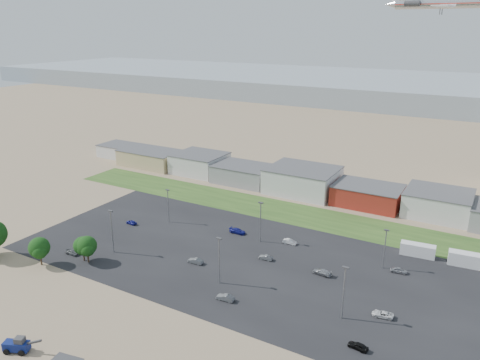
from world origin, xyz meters
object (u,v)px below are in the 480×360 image
Objects in this scene: parked_car_5 at (131,222)px; parked_car_10 at (73,252)px; parked_car_2 at (358,346)px; airliner at (452,3)px; parked_car_7 at (266,257)px; parked_car_8 at (399,270)px; parked_car_6 at (238,231)px; parked_car_13 at (225,297)px; parked_car_11 at (290,242)px; parked_car_0 at (383,314)px; parked_car_12 at (322,272)px; box_trailer_a at (418,250)px; parked_car_4 at (195,261)px; telehandler at (16,344)px.

parked_car_10 is at bearing 5.70° from parked_car_5.
parked_car_5 is (-70.24, 20.83, -0.04)m from parked_car_2.
airliner is at bearing -34.27° from parked_car_10.
parked_car_8 reaches higher than parked_car_7.
parked_car_6 is 1.18× the size of parked_car_13.
parked_car_8 is at bearing -95.06° from parked_car_11.
parked_car_2 is 41.39m from parked_car_11.
parked_car_0 is 0.91× the size of parked_car_12.
box_trailer_a reaches higher than parked_car_8.
airliner reaches higher than parked_car_10.
parked_car_4 reaches higher than parked_car_7.
airliner reaches higher than parked_car_5.
parked_car_4 is 1.12× the size of parked_car_5.
box_trailer_a reaches higher than parked_car_6.
box_trailer_a reaches higher than telehandler.
parked_car_4 is 0.98× the size of parked_car_13.
parked_car_0 is at bearing 69.32° from parked_car_7.
box_trailer_a is at bearing 170.80° from parked_car_0.
airliner is at bearing -19.98° from parked_car_11.
parked_car_13 is (-0.75, -30.11, 0.04)m from parked_car_11.
telehandler is 58.15m from parked_car_2.
parked_car_0 is 11.58m from parked_car_2.
parked_car_11 is 0.81× the size of parked_car_12.
parked_car_11 reaches higher than parked_car_7.
parked_car_6 is at bearing -44.60° from parked_car_10.
parked_car_13 is at bearing 51.57° from parked_car_4.
telehandler is 65.83m from parked_car_0.
parked_car_7 is at bearing -83.11° from parked_car_12.
parked_car_4 is 17.16m from parked_car_13.
parked_car_2 is 0.92× the size of parked_car_10.
parked_car_0 is 30.64m from parked_car_13.
parked_car_6 is (8.56, 59.94, -0.78)m from telehandler.
airliner is at bearing 153.66° from parked_car_4.
parked_car_12 is at bearing -137.83° from parked_car_2.
parked_car_5 is at bearing 89.79° from parked_car_8.
box_trailer_a is 2.35× the size of parked_car_7.
parked_car_6 reaches higher than parked_car_0.
parked_car_4 is at bearing 178.46° from parked_car_6.
parked_car_11 reaches higher than parked_car_5.
airliner is 94.14m from parked_car_11.
parked_car_13 is at bearing 176.24° from parked_car_11.
parked_car_12 reaches higher than parked_car_8.
parked_car_12 reaches higher than parked_car_0.
parked_car_4 is (-37.15, -90.37, -58.91)m from airliner.
parked_car_11 is 30.12m from parked_car_13.
parked_car_5 is 0.91× the size of parked_car_8.
parked_car_5 is (-72.70, -20.14, -0.93)m from box_trailer_a.
telehandler is at bearing -15.62° from parked_car_4.
parked_car_4 is 0.83× the size of parked_car_6.
parked_car_11 is (14.90, 20.41, -0.03)m from parked_car_4.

